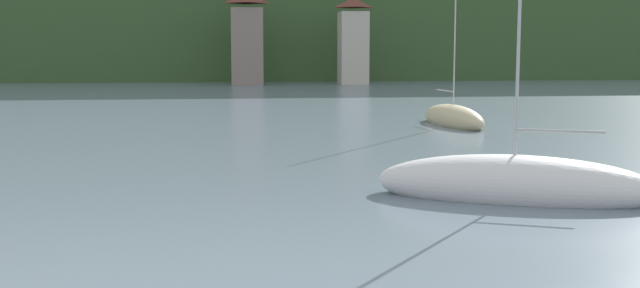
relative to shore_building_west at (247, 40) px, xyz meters
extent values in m
cube|color=#38562D|center=(0.00, 30.90, 5.27)|extent=(352.00, 49.92, 20.55)
ellipsoid|color=#264223|center=(2.96, 43.38, 2.19)|extent=(246.40, 34.94, 39.29)
cube|color=gray|center=(0.00, 0.00, -0.74)|extent=(3.50, 4.11, 8.53)
cube|color=beige|center=(12.03, -0.18, -0.92)|extent=(3.11, 3.75, 8.16)
pyramid|color=brown|center=(12.03, -0.18, 4.17)|extent=(3.26, 3.93, 1.09)
ellipsoid|color=#CCBC8E|center=(10.44, -46.58, -4.64)|extent=(2.81, 7.11, 1.63)
cylinder|color=#B7B7BC|center=(10.44, -46.58, 0.36)|extent=(0.08, 0.08, 9.09)
cylinder|color=#ADADB2|center=(10.27, -45.40, -3.10)|extent=(0.41, 2.37, 0.07)
ellipsoid|color=white|center=(6.22, -67.79, -4.59)|extent=(8.57, 5.52, 1.83)
cylinder|color=#B7B7BC|center=(6.22, -67.79, 0.77)|extent=(0.10, 0.10, 9.72)
cylinder|color=#ADADB2|center=(7.37, -68.28, -2.92)|extent=(2.33, 1.08, 0.09)
camera|label=1|loc=(-2.28, -90.49, -0.37)|focal=44.87mm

